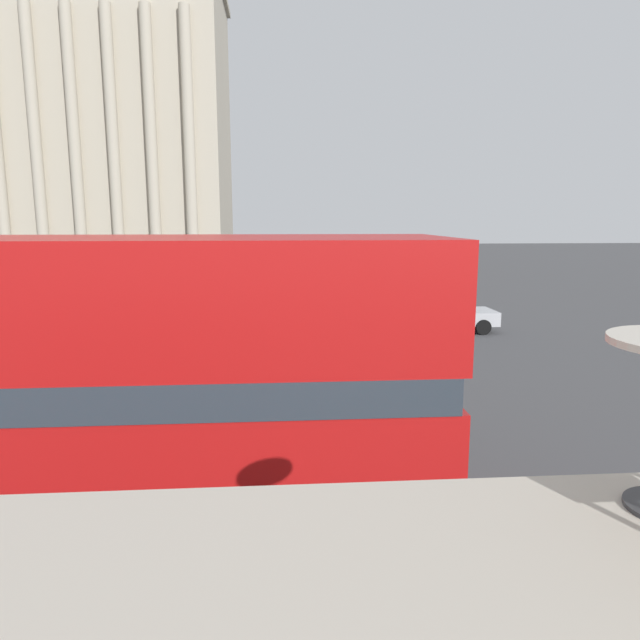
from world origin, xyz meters
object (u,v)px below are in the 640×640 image
at_px(double_decker_bus, 55,382).
at_px(traffic_light_mid, 404,283).
at_px(car_black, 327,290).
at_px(pedestrian_black, 334,333).
at_px(traffic_light_near, 160,334).
at_px(pedestrian_red, 143,337).
at_px(plaza_building_left, 101,130).
at_px(car_silver, 441,314).

distance_m(double_decker_bus, traffic_light_mid, 14.78).
xyz_separation_m(car_black, pedestrian_black, (-1.00, -13.43, 0.36)).
bearing_deg(traffic_light_near, pedestrian_red, 106.26).
relative_size(plaza_building_left, pedestrian_red, 15.63).
distance_m(plaza_building_left, pedestrian_red, 41.12).
bearing_deg(car_black, car_silver, 169.96).
xyz_separation_m(traffic_light_mid, pedestrian_black, (-2.89, -3.20, -1.14)).
bearing_deg(traffic_light_near, car_black, 75.01).
bearing_deg(car_silver, traffic_light_near, -7.16).
bearing_deg(car_black, traffic_light_near, 129.49).
relative_size(car_black, pedestrian_black, 2.31).
xyz_separation_m(double_decker_bus, car_black, (5.64, 22.95, -1.68)).
relative_size(plaza_building_left, pedestrian_black, 13.68).
distance_m(car_black, pedestrian_black, 13.47).
bearing_deg(car_silver, traffic_light_mid, -11.59).
relative_size(traffic_light_mid, pedestrian_black, 1.83).
bearing_deg(traffic_light_mid, double_decker_bus, -120.59).
height_order(traffic_light_near, pedestrian_black, traffic_light_near).
xyz_separation_m(plaza_building_left, traffic_light_mid, (20.38, -35.04, -10.25)).
distance_m(traffic_light_near, traffic_light_mid, 11.17).
bearing_deg(car_black, pedestrian_red, 116.52).
distance_m(car_silver, pedestrian_red, 11.74).
height_order(double_decker_bus, car_black, double_decker_bus).
height_order(plaza_building_left, pedestrian_red, plaza_building_left).
height_order(traffic_light_near, car_silver, traffic_light_near).
bearing_deg(plaza_building_left, pedestrian_red, -72.83).
bearing_deg(car_black, double_decker_bus, 130.68).
height_order(traffic_light_mid, car_black, traffic_light_mid).
relative_size(car_silver, pedestrian_black, 2.31).
bearing_deg(pedestrian_red, traffic_light_near, -46.44).
distance_m(traffic_light_near, car_silver, 14.12).
relative_size(double_decker_bus, traffic_light_near, 3.09).
bearing_deg(pedestrian_black, pedestrian_red, 129.05).
height_order(double_decker_bus, traffic_light_near, double_decker_bus).
bearing_deg(pedestrian_red, traffic_light_mid, 44.32).
height_order(car_black, car_silver, same).
xyz_separation_m(plaza_building_left, pedestrian_black, (17.49, -38.24, -11.39)).
xyz_separation_m(double_decker_bus, pedestrian_black, (4.63, 9.52, -1.32)).
bearing_deg(plaza_building_left, traffic_light_near, -72.96).
xyz_separation_m(plaza_building_left, traffic_light_near, (13.42, -43.78, -10.24)).
distance_m(traffic_light_mid, pedestrian_black, 4.46).
distance_m(double_decker_bus, plaza_building_left, 50.47).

